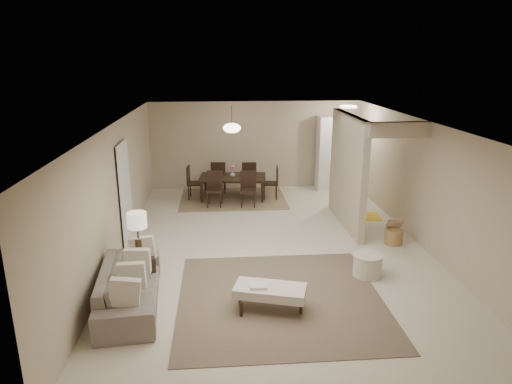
{
  "coord_description": "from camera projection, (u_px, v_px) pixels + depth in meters",
  "views": [
    {
      "loc": [
        -1.03,
        -8.43,
        3.67
      ],
      "look_at": [
        -0.31,
        0.42,
        1.05
      ],
      "focal_mm": 32.0,
      "sensor_mm": 36.0,
      "label": 1
    }
  ],
  "objects": [
    {
      "name": "dining_rug",
      "position": [
        233.0,
        198.0,
        12.35
      ],
      "size": [
        2.8,
        2.1,
        0.01
      ],
      "primitive_type": "cube",
      "color": "#817250",
      "rests_on": "floor"
    },
    {
      "name": "ottoman_bench",
      "position": [
        270.0,
        291.0,
        6.84
      ],
      "size": [
        1.16,
        0.77,
        0.38
      ],
      "rotation": [
        0.0,
        0.0,
        -0.28
      ],
      "color": "beige",
      "rests_on": "living_rug"
    },
    {
      "name": "sofa",
      "position": [
        130.0,
        287.0,
        6.96
      ],
      "size": [
        2.21,
        1.03,
        0.63
      ],
      "primitive_type": "imported",
      "rotation": [
        0.0,
        0.0,
        1.66
      ],
      "color": "slate",
      "rests_on": "floor"
    },
    {
      "name": "dining_chairs",
      "position": [
        233.0,
        183.0,
        12.23
      ],
      "size": [
        2.44,
        1.85,
        0.9
      ],
      "color": "black",
      "rests_on": "dining_rug"
    },
    {
      "name": "left_wall",
      "position": [
        116.0,
        191.0,
        8.59
      ],
      "size": [
        0.0,
        9.0,
        9.0
      ],
      "primitive_type": "plane",
      "rotation": [
        1.57,
        0.0,
        1.57
      ],
      "color": "#C3B394",
      "rests_on": "floor"
    },
    {
      "name": "floor",
      "position": [
        273.0,
        247.0,
        9.18
      ],
      "size": [
        9.0,
        9.0,
        0.0
      ],
      "primitive_type": "plane",
      "color": "beige",
      "rests_on": "ground"
    },
    {
      "name": "side_table",
      "position": [
        141.0,
        269.0,
        7.67
      ],
      "size": [
        0.56,
        0.56,
        0.5
      ],
      "primitive_type": "cube",
      "rotation": [
        0.0,
        0.0,
        0.26
      ],
      "color": "black",
      "rests_on": "floor"
    },
    {
      "name": "flush_light",
      "position": [
        348.0,
        107.0,
        11.72
      ],
      "size": [
        0.44,
        0.44,
        0.05
      ],
      "primitive_type": "cylinder",
      "color": "white",
      "rests_on": "ceiling"
    },
    {
      "name": "pendant_light",
      "position": [
        232.0,
        128.0,
        11.81
      ],
      "size": [
        0.46,
        0.46,
        0.71
      ],
      "color": "#49371F",
      "rests_on": "ceiling"
    },
    {
      "name": "back_wall",
      "position": [
        255.0,
        145.0,
        13.13
      ],
      "size": [
        6.0,
        0.0,
        6.0
      ],
      "primitive_type": "plane",
      "rotation": [
        1.57,
        0.0,
        0.0
      ],
      "color": "#C3B394",
      "rests_on": "floor"
    },
    {
      "name": "wicker_basket",
      "position": [
        394.0,
        236.0,
        9.33
      ],
      "size": [
        0.37,
        0.37,
        0.32
      ],
      "primitive_type": "cylinder",
      "rotation": [
        0.0,
        0.0,
        -0.0
      ],
      "color": "olive",
      "rests_on": "floor"
    },
    {
      "name": "right_wall",
      "position": [
        424.0,
        185.0,
        9.06
      ],
      "size": [
        0.0,
        9.0,
        9.0
      ],
      "primitive_type": "plane",
      "rotation": [
        1.57,
        0.0,
        -1.57
      ],
      "color": "#C3B394",
      "rests_on": "floor"
    },
    {
      "name": "yellow_mat",
      "position": [
        360.0,
        216.0,
        10.96
      ],
      "size": [
        1.0,
        0.67,
        0.01
      ],
      "primitive_type": "cube",
      "rotation": [
        0.0,
        0.0,
        -0.09
      ],
      "color": "yellow",
      "rests_on": "floor"
    },
    {
      "name": "dining_table",
      "position": [
        233.0,
        188.0,
        12.27
      ],
      "size": [
        1.84,
        1.13,
        0.62
      ],
      "primitive_type": "imported",
      "rotation": [
        0.0,
        0.0,
        -0.09
      ],
      "color": "black",
      "rests_on": "dining_rug"
    },
    {
      "name": "table_lamp",
      "position": [
        137.0,
        224.0,
        7.44
      ],
      "size": [
        0.32,
        0.32,
        0.76
      ],
      "color": "#49371F",
      "rests_on": "side_table"
    },
    {
      "name": "partition",
      "position": [
        347.0,
        171.0,
        10.16
      ],
      "size": [
        0.15,
        2.5,
        2.5
      ],
      "primitive_type": "cube",
      "color": "#C3B394",
      "rests_on": "floor"
    },
    {
      "name": "ceiling",
      "position": [
        275.0,
        123.0,
        8.47
      ],
      "size": [
        9.0,
        9.0,
        0.0
      ],
      "primitive_type": "plane",
      "rotation": [
        3.14,
        0.0,
        0.0
      ],
      "color": "white",
      "rests_on": "back_wall"
    },
    {
      "name": "living_rug",
      "position": [
        280.0,
        298.0,
        7.23
      ],
      "size": [
        3.2,
        3.2,
        0.01
      ],
      "primitive_type": "cube",
      "color": "brown",
      "rests_on": "floor"
    },
    {
      "name": "vase",
      "position": [
        233.0,
        174.0,
        12.16
      ],
      "size": [
        0.16,
        0.16,
        0.14
      ],
      "primitive_type": "imported",
      "rotation": [
        0.0,
        0.0,
        -0.18
      ],
      "color": "silver",
      "rests_on": "dining_table"
    },
    {
      "name": "round_pouf",
      "position": [
        368.0,
        265.0,
        7.93
      ],
      "size": [
        0.51,
        0.51,
        0.4
      ],
      "primitive_type": "cylinder",
      "color": "beige",
      "rests_on": "floor"
    },
    {
      "name": "pantry_cabinet",
      "position": [
        338.0,
        153.0,
        13.03
      ],
      "size": [
        1.2,
        0.55,
        2.1
      ],
      "primitive_type": "cube",
      "color": "white",
      "rests_on": "floor"
    },
    {
      "name": "doorway",
      "position": [
        125.0,
        194.0,
        9.23
      ],
      "size": [
        0.04,
        0.9,
        2.04
      ],
      "primitive_type": "cube",
      "color": "black",
      "rests_on": "floor"
    }
  ]
}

